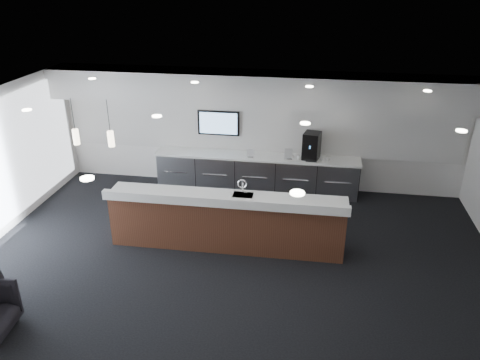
# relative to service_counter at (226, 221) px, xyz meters

# --- Properties ---
(ground) EXTENTS (10.00, 10.00, 0.00)m
(ground) POSITION_rel_service_counter_xyz_m (0.26, -0.94, -0.58)
(ground) COLOR black
(ground) RESTS_ON ground
(ceiling) EXTENTS (10.00, 8.00, 0.02)m
(ceiling) POSITION_rel_service_counter_xyz_m (0.26, -0.94, 2.42)
(ceiling) COLOR black
(ceiling) RESTS_ON back_wall
(back_wall) EXTENTS (10.00, 0.02, 3.00)m
(back_wall) POSITION_rel_service_counter_xyz_m (0.26, 3.06, 0.92)
(back_wall) COLOR white
(back_wall) RESTS_ON ground
(soffit_bulkhead) EXTENTS (10.00, 0.90, 0.70)m
(soffit_bulkhead) POSITION_rel_service_counter_xyz_m (0.26, 2.61, 2.07)
(soffit_bulkhead) COLOR silver
(soffit_bulkhead) RESTS_ON back_wall
(alcove_panel) EXTENTS (9.80, 0.06, 1.40)m
(alcove_panel) POSITION_rel_service_counter_xyz_m (0.26, 3.03, 1.02)
(alcove_panel) COLOR silver
(alcove_panel) RESTS_ON back_wall
(back_credenza) EXTENTS (5.06, 0.66, 0.95)m
(back_credenza) POSITION_rel_service_counter_xyz_m (0.26, 2.70, -0.10)
(back_credenza) COLOR gray
(back_credenza) RESTS_ON ground
(wall_tv) EXTENTS (1.05, 0.08, 0.62)m
(wall_tv) POSITION_rel_service_counter_xyz_m (-0.74, 2.96, 1.07)
(wall_tv) COLOR black
(wall_tv) RESTS_ON back_wall
(pendant_left) EXTENTS (0.12, 0.12, 0.30)m
(pendant_left) POSITION_rel_service_counter_xyz_m (-2.14, -0.14, 1.67)
(pendant_left) COLOR #FFECC6
(pendant_left) RESTS_ON ceiling
(pendant_right) EXTENTS (0.12, 0.12, 0.30)m
(pendant_right) POSITION_rel_service_counter_xyz_m (-2.84, -0.14, 1.67)
(pendant_right) COLOR #FFECC6
(pendant_right) RESTS_ON ceiling
(ceiling_can_lights) EXTENTS (7.00, 5.00, 0.02)m
(ceiling_can_lights) POSITION_rel_service_counter_xyz_m (0.26, -0.94, 2.39)
(ceiling_can_lights) COLOR white
(ceiling_can_lights) RESTS_ON ceiling
(service_counter) EXTENTS (4.72, 0.84, 1.49)m
(service_counter) POSITION_rel_service_counter_xyz_m (0.00, 0.00, 0.00)
(service_counter) COLOR #4F291A
(service_counter) RESTS_ON ground
(coffee_machine) EXTENTS (0.46, 0.54, 0.66)m
(coffee_machine) POSITION_rel_service_counter_xyz_m (1.58, 2.71, 0.70)
(coffee_machine) COLOR black
(coffee_machine) RESTS_ON back_credenza
(info_sign_left) EXTENTS (0.16, 0.04, 0.22)m
(info_sign_left) POSITION_rel_service_counter_xyz_m (0.12, 2.56, 0.48)
(info_sign_left) COLOR silver
(info_sign_left) RESTS_ON back_credenza
(info_sign_right) EXTENTS (0.20, 0.08, 0.27)m
(info_sign_right) POSITION_rel_service_counter_xyz_m (1.04, 2.58, 0.51)
(info_sign_right) COLOR silver
(info_sign_right) RESTS_ON back_credenza
(cup_0) EXTENTS (0.09, 0.09, 0.09)m
(cup_0) POSITION_rel_service_counter_xyz_m (1.99, 2.61, 0.42)
(cup_0) COLOR white
(cup_0) RESTS_ON back_credenza
(cup_1) EXTENTS (0.13, 0.13, 0.09)m
(cup_1) POSITION_rel_service_counter_xyz_m (1.85, 2.61, 0.42)
(cup_1) COLOR white
(cup_1) RESTS_ON back_credenza
(cup_2) EXTENTS (0.12, 0.12, 0.09)m
(cup_2) POSITION_rel_service_counter_xyz_m (1.71, 2.61, 0.42)
(cup_2) COLOR white
(cup_2) RESTS_ON back_credenza
(cup_3) EXTENTS (0.12, 0.12, 0.09)m
(cup_3) POSITION_rel_service_counter_xyz_m (1.57, 2.61, 0.42)
(cup_3) COLOR white
(cup_3) RESTS_ON back_credenza
(cup_4) EXTENTS (0.13, 0.13, 0.09)m
(cup_4) POSITION_rel_service_counter_xyz_m (1.43, 2.61, 0.42)
(cup_4) COLOR white
(cup_4) RESTS_ON back_credenza
(cup_5) EXTENTS (0.10, 0.10, 0.09)m
(cup_5) POSITION_rel_service_counter_xyz_m (1.29, 2.61, 0.42)
(cup_5) COLOR white
(cup_5) RESTS_ON back_credenza
(cup_6) EXTENTS (0.13, 0.13, 0.09)m
(cup_6) POSITION_rel_service_counter_xyz_m (1.15, 2.61, 0.42)
(cup_6) COLOR white
(cup_6) RESTS_ON back_credenza
(cup_7) EXTENTS (0.11, 0.11, 0.09)m
(cup_7) POSITION_rel_service_counter_xyz_m (1.01, 2.61, 0.42)
(cup_7) COLOR white
(cup_7) RESTS_ON back_credenza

